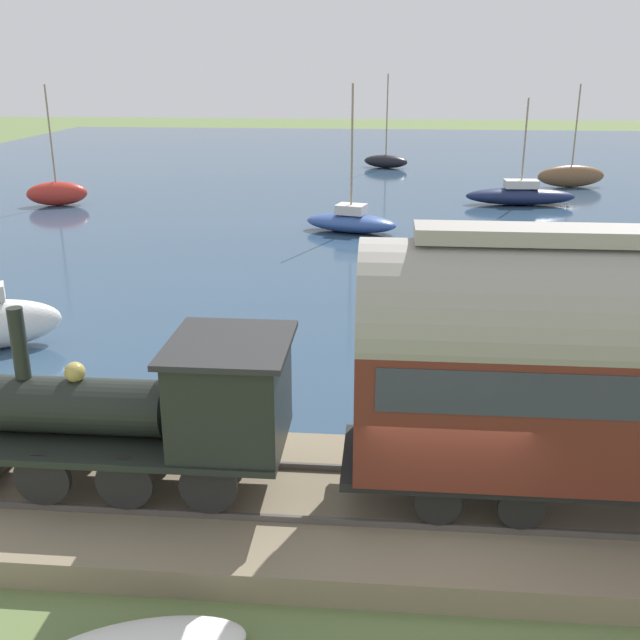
{
  "coord_description": "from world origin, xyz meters",
  "views": [
    {
      "loc": [
        -10.87,
        1.06,
        7.8
      ],
      "look_at": [
        7.05,
        2.64,
        1.57
      ],
      "focal_mm": 42.0,
      "sensor_mm": 36.0,
      "label": 1
    }
  ],
  "objects_px": {
    "sailboat_red": "(57,193)",
    "rowboat_near_shore": "(579,393)",
    "steam_locomotive": "(169,404)",
    "sailboat_navy": "(520,195)",
    "rowboat_far_out": "(445,388)",
    "sailboat_blue": "(351,221)",
    "sailboat_brown": "(571,176)",
    "sailboat_black": "(386,161)"
  },
  "relations": [
    {
      "from": "sailboat_red",
      "to": "rowboat_far_out",
      "type": "height_order",
      "value": "sailboat_red"
    },
    {
      "from": "steam_locomotive",
      "to": "rowboat_near_shore",
      "type": "xyz_separation_m",
      "value": [
        5.42,
        -8.44,
        -1.92
      ]
    },
    {
      "from": "sailboat_red",
      "to": "rowboat_near_shore",
      "type": "height_order",
      "value": "sailboat_red"
    },
    {
      "from": "sailboat_black",
      "to": "sailboat_navy",
      "type": "distance_m",
      "value": 17.05
    },
    {
      "from": "sailboat_blue",
      "to": "sailboat_brown",
      "type": "height_order",
      "value": "sailboat_blue"
    },
    {
      "from": "sailboat_brown",
      "to": "sailboat_red",
      "type": "relative_size",
      "value": 0.98
    },
    {
      "from": "sailboat_black",
      "to": "sailboat_red",
      "type": "distance_m",
      "value": 25.68
    },
    {
      "from": "sailboat_blue",
      "to": "sailboat_black",
      "type": "xyz_separation_m",
      "value": [
        23.28,
        -1.56,
        0.01
      ]
    },
    {
      "from": "sailboat_navy",
      "to": "sailboat_red",
      "type": "bearing_deg",
      "value": 93.1
    },
    {
      "from": "rowboat_far_out",
      "to": "rowboat_near_shore",
      "type": "distance_m",
      "value": 3.21
    },
    {
      "from": "sailboat_navy",
      "to": "rowboat_near_shore",
      "type": "bearing_deg",
      "value": 171.47
    },
    {
      "from": "sailboat_brown",
      "to": "sailboat_black",
      "type": "distance_m",
      "value": 14.71
    },
    {
      "from": "steam_locomotive",
      "to": "sailboat_black",
      "type": "xyz_separation_m",
      "value": [
        47.32,
        -3.59,
        -1.63
      ]
    },
    {
      "from": "rowboat_near_shore",
      "to": "steam_locomotive",
      "type": "bearing_deg",
      "value": 127.98
    },
    {
      "from": "sailboat_blue",
      "to": "sailboat_brown",
      "type": "xyz_separation_m",
      "value": [
        14.93,
        -13.67,
        0.21
      ]
    },
    {
      "from": "sailboat_blue",
      "to": "sailboat_brown",
      "type": "bearing_deg",
      "value": -26.71
    },
    {
      "from": "sailboat_blue",
      "to": "rowboat_near_shore",
      "type": "xyz_separation_m",
      "value": [
        -18.62,
        -6.42,
        -0.28
      ]
    },
    {
      "from": "sailboat_brown",
      "to": "sailboat_red",
      "type": "xyz_separation_m",
      "value": [
        -9.35,
        30.73,
        -0.02
      ]
    },
    {
      "from": "sailboat_black",
      "to": "rowboat_far_out",
      "type": "xyz_separation_m",
      "value": [
        -41.85,
        -1.65,
        -0.32
      ]
    },
    {
      "from": "sailboat_navy",
      "to": "rowboat_near_shore",
      "type": "relative_size",
      "value": 2.48
    },
    {
      "from": "sailboat_navy",
      "to": "rowboat_near_shore",
      "type": "distance_m",
      "value": 26.87
    },
    {
      "from": "rowboat_near_shore",
      "to": "sailboat_brown",
      "type": "bearing_deg",
      "value": -6.92
    },
    {
      "from": "sailboat_red",
      "to": "rowboat_far_out",
      "type": "distance_m",
      "value": 31.53
    },
    {
      "from": "sailboat_blue",
      "to": "sailboat_black",
      "type": "bearing_deg",
      "value": 11.92
    },
    {
      "from": "sailboat_blue",
      "to": "sailboat_brown",
      "type": "distance_m",
      "value": 20.25
    },
    {
      "from": "sailboat_red",
      "to": "sailboat_navy",
      "type": "distance_m",
      "value": 26.49
    },
    {
      "from": "sailboat_blue",
      "to": "rowboat_far_out",
      "type": "relative_size",
      "value": 3.12
    },
    {
      "from": "steam_locomotive",
      "to": "rowboat_far_out",
      "type": "height_order",
      "value": "steam_locomotive"
    },
    {
      "from": "steam_locomotive",
      "to": "rowboat_far_out",
      "type": "xyz_separation_m",
      "value": [
        5.47,
        -5.23,
        -1.95
      ]
    },
    {
      "from": "steam_locomotive",
      "to": "sailboat_brown",
      "type": "bearing_deg",
      "value": -21.93
    },
    {
      "from": "rowboat_far_out",
      "to": "sailboat_red",
      "type": "bearing_deg",
      "value": 28.95
    },
    {
      "from": "sailboat_brown",
      "to": "sailboat_navy",
      "type": "distance_m",
      "value": 8.11
    },
    {
      "from": "sailboat_blue",
      "to": "sailboat_navy",
      "type": "xyz_separation_m",
      "value": [
        8.09,
        -9.32,
        0.03
      ]
    },
    {
      "from": "sailboat_red",
      "to": "sailboat_navy",
      "type": "height_order",
      "value": "sailboat_red"
    },
    {
      "from": "steam_locomotive",
      "to": "rowboat_near_shore",
      "type": "distance_m",
      "value": 10.21
    },
    {
      "from": "rowboat_far_out",
      "to": "steam_locomotive",
      "type": "bearing_deg",
      "value": 125.25
    },
    {
      "from": "sailboat_blue",
      "to": "sailboat_black",
      "type": "relative_size",
      "value": 0.99
    },
    {
      "from": "sailboat_blue",
      "to": "sailboat_navy",
      "type": "height_order",
      "value": "sailboat_blue"
    },
    {
      "from": "rowboat_far_out",
      "to": "sailboat_brown",
      "type": "bearing_deg",
      "value": -28.38
    },
    {
      "from": "sailboat_brown",
      "to": "rowboat_near_shore",
      "type": "height_order",
      "value": "sailboat_brown"
    },
    {
      "from": "rowboat_near_shore",
      "to": "sailboat_blue",
      "type": "bearing_deg",
      "value": 24.29
    },
    {
      "from": "sailboat_blue",
      "to": "sailboat_red",
      "type": "xyz_separation_m",
      "value": [
        5.59,
        17.06,
        0.18
      ]
    }
  ]
}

